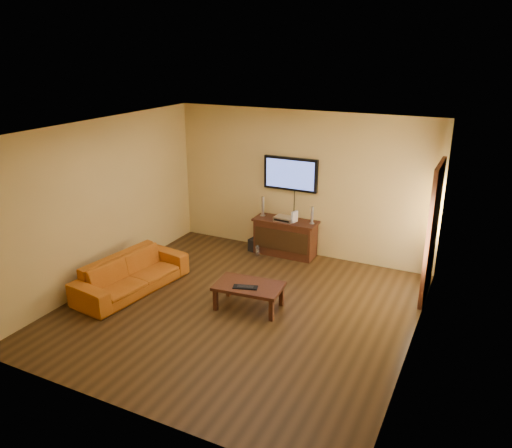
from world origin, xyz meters
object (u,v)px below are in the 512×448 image
Objects in this scene: television at (291,174)px; game_console at (295,217)px; sofa at (131,268)px; bottle at (257,251)px; keyboard at (245,287)px; av_receiver at (284,219)px; media_console at (285,237)px; coffee_table at (249,288)px; subwoofer at (256,245)px; speaker_left at (263,207)px; speaker_right at (312,216)px.

game_console is (0.19, -0.23, -0.74)m from television.
bottle is (1.23, 2.15, -0.28)m from sofa.
keyboard is at bearing -69.07° from bottle.
sofa is at bearing -121.38° from av_receiver.
media_console is 1.15× the size of coffee_table.
media_console is at bearing -26.39° from sofa.
subwoofer is 0.63× the size of keyboard.
media_console is at bearing 97.79° from keyboard.
sofa reaches higher than media_console.
speaker_left reaches higher than av_receiver.
media_console is 0.59m from bottle.
television reaches higher than subwoofer.
speaker_left is 0.96× the size of keyboard.
game_console reaches higher than media_console.
speaker_right reaches higher than coffee_table.
av_receiver is (-0.01, -0.04, 0.38)m from media_console.
keyboard is at bearing -82.82° from television.
media_console is at bearing -176.70° from speaker_right.
speaker_left is (-0.49, -0.15, -0.67)m from television.
speaker_right reaches higher than media_console.
keyboard is at bearing -70.78° from speaker_left.
speaker_right is 1.30m from subwoofer.
media_console is 5.77× the size of game_console.
speaker_left is at bearing 110.17° from coffee_table.
coffee_table reaches higher than subwoofer.
keyboard is (0.31, -2.45, -1.14)m from television.
speaker_left is 1.79× the size of game_console.
speaker_right is at bearing 13.06° from subwoofer.
keyboard is at bearing -76.53° from sofa.
television is 2.65m from coffee_table.
speaker_right is 1.47× the size of bottle.
coffee_table is at bearing -71.06° from game_console.
bottle is (0.13, -0.23, -0.02)m from subwoofer.
subwoofer is at bearing -174.53° from speaker_right.
speaker_left is 1.00m from speaker_right.
subwoofer is (-0.57, -0.07, -0.23)m from media_console.
game_console is at bearing 93.02° from keyboard.
media_console is at bearing 98.26° from coffee_table.
television reaches higher than speaker_left.
speaker_right is at bearing 84.82° from coffee_table.
speaker_left reaches higher than media_console.
media_console is at bearing 14.98° from subwoofer.
television is 1.58m from bottle.
speaker_left is at bearing 172.91° from av_receiver.
av_receiver reaches higher than media_console.
media_console is 2.17m from coffee_table.
av_receiver reaches higher than coffee_table.
television is 3.33m from sofa.
sofa reaches higher than keyboard.
television is at bearing 16.67° from speaker_left.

